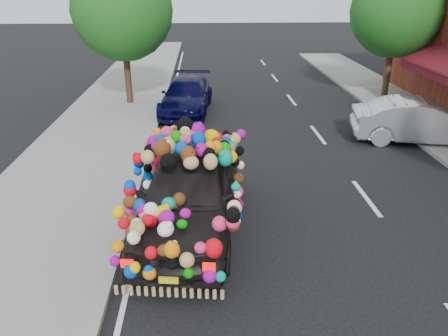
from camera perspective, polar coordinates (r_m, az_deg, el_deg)
The scene contains 9 objects.
ground at distance 11.10m, azimuth 0.36°, elevation -4.37°, with size 100.00×100.00×0.00m, color black.
sidewalk at distance 11.67m, azimuth -21.29°, elevation -4.31°, with size 4.00×60.00×0.12m, color gray.
kerb at distance 11.19m, azimuth -11.77°, elevation -4.27°, with size 0.15×60.00×0.13m, color gray.
lane_markings at distance 11.84m, azimuth 18.07°, elevation -3.71°, with size 6.00×50.00×0.01m, color silver, non-canonical shape.
tree_near_sidewalk at distance 19.61m, azimuth -13.17°, elevation 19.47°, with size 4.20×4.20×6.13m.
tree_far_b at distance 21.62m, azimuth 21.60°, elevation 18.48°, with size 4.00×4.00×5.90m.
plush_art_car at distance 9.48m, azimuth -4.64°, elevation -1.25°, with size 3.00×5.51×2.37m.
navy_sedan at distance 18.68m, azimuth -4.91°, elevation 9.40°, with size 1.91×4.69×1.36m, color black.
silver_hatchback at distance 16.36m, azimuth 24.27°, elevation 5.59°, with size 1.57×4.50×1.48m, color silver.
Camera 1 is at (-0.57, -9.80, 5.17)m, focal length 35.00 mm.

